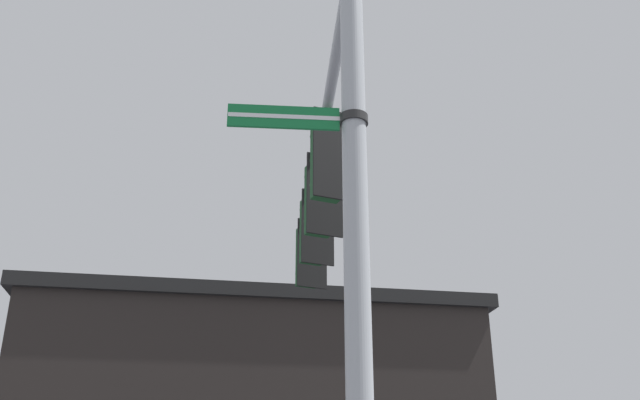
% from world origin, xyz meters
% --- Properties ---
extents(signal_pole, '(0.22, 0.22, 7.35)m').
position_xyz_m(signal_pole, '(0.00, 0.00, 3.68)').
color(signal_pole, '#ADB2B7').
rests_on(signal_pole, ground).
extents(mast_arm, '(2.40, 6.77, 0.14)m').
position_xyz_m(mast_arm, '(1.13, 3.36, 6.68)').
color(mast_arm, '#ADB2B7').
extents(traffic_light_nearest_pole, '(0.54, 0.49, 1.31)m').
position_xyz_m(traffic_light_nearest_pole, '(0.80, 2.41, 5.91)').
color(traffic_light_nearest_pole, black).
extents(traffic_light_mid_inner, '(0.54, 0.49, 1.31)m').
position_xyz_m(traffic_light_mid_inner, '(1.21, 3.60, 5.91)').
color(traffic_light_mid_inner, black).
extents(traffic_light_mid_outer, '(0.54, 0.49, 1.31)m').
position_xyz_m(traffic_light_mid_outer, '(1.61, 4.79, 5.91)').
color(traffic_light_mid_outer, black).
extents(traffic_light_arm_end, '(0.54, 0.49, 1.31)m').
position_xyz_m(traffic_light_arm_end, '(2.01, 5.98, 5.91)').
color(traffic_light_arm_end, black).
extents(street_name_sign, '(1.19, 0.50, 0.22)m').
position_xyz_m(street_name_sign, '(-0.33, 0.11, 5.03)').
color(street_name_sign, '#147238').
extents(tree_by_storefront, '(3.37, 3.37, 6.24)m').
position_xyz_m(tree_by_storefront, '(-0.40, 11.93, 4.53)').
color(tree_by_storefront, '#4C3823').
rests_on(tree_by_storefront, ground).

